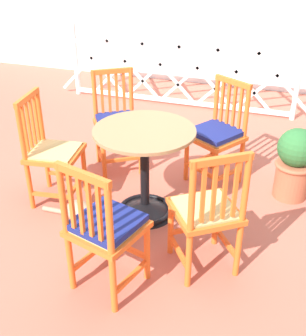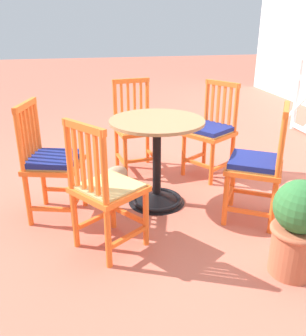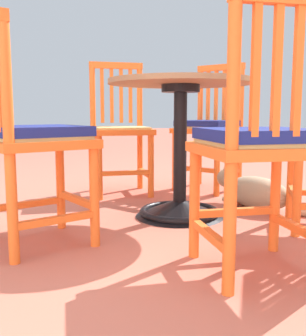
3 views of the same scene
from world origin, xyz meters
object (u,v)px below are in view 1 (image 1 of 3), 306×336
orange_chair_facing_out (217,135)px  terracotta_planter (295,162)px  orange_chair_at_corner (105,229)px  tabby_cat (87,219)px  cafe_table (145,182)px  orange_chair_by_planter (207,213)px  orange_chair_near_fence (52,153)px  orange_chair_tucked_in (117,123)px

orange_chair_facing_out → terracotta_planter: 0.68m
orange_chair_at_corner → tabby_cat: 0.71m
tabby_cat → terracotta_planter: terracotta_planter is taller
cafe_table → orange_chair_facing_out: orange_chair_facing_out is taller
orange_chair_by_planter → orange_chair_near_fence: bearing=163.0°
terracotta_planter → tabby_cat: bearing=-145.4°
cafe_table → terracotta_planter: size_ratio=1.23×
cafe_table → tabby_cat: size_ratio=1.09×
orange_chair_facing_out → terracotta_planter: bearing=-4.7°
orange_chair_facing_out → orange_chair_tucked_in: size_ratio=1.00×
cafe_table → orange_chair_near_fence: (-0.78, -0.05, 0.15)m
orange_chair_by_planter → orange_chair_near_fence: same height
orange_chair_facing_out → orange_chair_tucked_in: same height
orange_chair_tucked_in → tabby_cat: orange_chair_tucked_in is taller
orange_chair_at_corner → terracotta_planter: orange_chair_at_corner is taller
orange_chair_facing_out → tabby_cat: bearing=-126.2°
orange_chair_by_planter → terracotta_planter: orange_chair_by_planter is taller
orange_chair_at_corner → orange_chair_near_fence: size_ratio=1.00×
orange_chair_near_fence → orange_chair_by_planter: bearing=-17.0°
cafe_table → orange_chair_near_fence: 0.79m
orange_chair_at_corner → orange_chair_facing_out: (0.37, 1.51, 0.00)m
orange_chair_at_corner → orange_chair_tucked_in: same height
tabby_cat → orange_chair_by_planter: bearing=-6.9°
orange_chair_at_corner → orange_chair_facing_out: 1.56m
orange_chair_at_corner → orange_chair_facing_out: bearing=76.2°
cafe_table → orange_chair_at_corner: orange_chair_at_corner is taller
orange_chair_facing_out → orange_chair_near_fence: same height
orange_chair_facing_out → orange_chair_tucked_in: (-0.92, -0.04, 0.00)m
cafe_table → orange_chair_tucked_in: orange_chair_tucked_in is taller
orange_chair_tucked_in → tabby_cat: 1.07m
orange_chair_at_corner → terracotta_planter: 1.79m
orange_chair_tucked_in → tabby_cat: size_ratio=1.30×
cafe_table → terracotta_planter: bearing=29.9°
orange_chair_by_planter → terracotta_planter: 1.20m
orange_chair_tucked_in → orange_chair_by_planter: bearing=-45.6°
orange_chair_tucked_in → terracotta_planter: size_ratio=1.47×
tabby_cat → orange_chair_tucked_in: bearing=99.1°
orange_chair_near_fence → terracotta_planter: bearing=19.9°
orange_chair_tucked_in → terracotta_planter: orange_chair_tucked_in is taller
cafe_table → orange_chair_near_fence: bearing=-176.4°
orange_chair_at_corner → cafe_table: bearing=93.3°
orange_chair_tucked_in → terracotta_planter: (1.58, -0.01, -0.12)m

